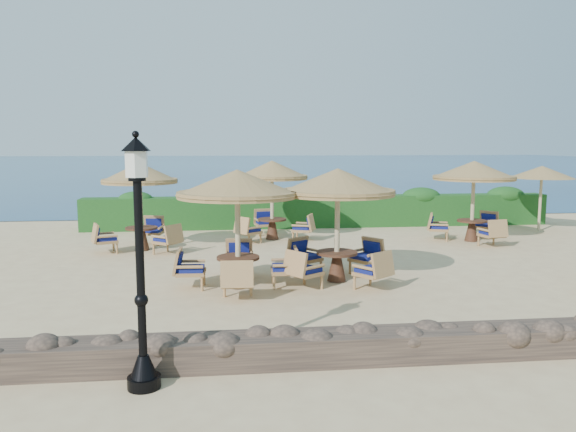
{
  "coord_description": "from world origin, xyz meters",
  "views": [
    {
      "loc": [
        -3.7,
        -14.07,
        3.23
      ],
      "look_at": [
        -2.03,
        0.64,
        1.3
      ],
      "focal_mm": 35.0,
      "sensor_mm": 36.0,
      "label": 1
    }
  ],
  "objects_px": {
    "cafe_set_3": "(140,192)",
    "cafe_set_4": "(272,186)",
    "lamp_post": "(140,274)",
    "extra_parasol": "(542,172)",
    "cafe_set_0": "(238,208)",
    "cafe_set_1": "(337,206)",
    "cafe_set_5": "(474,185)"
  },
  "relations": [
    {
      "from": "cafe_set_5",
      "to": "cafe_set_1",
      "type": "bearing_deg",
      "value": -138.73
    },
    {
      "from": "cafe_set_3",
      "to": "cafe_set_5",
      "type": "height_order",
      "value": "same"
    },
    {
      "from": "cafe_set_3",
      "to": "cafe_set_4",
      "type": "bearing_deg",
      "value": 19.76
    },
    {
      "from": "lamp_post",
      "to": "cafe_set_1",
      "type": "height_order",
      "value": "lamp_post"
    },
    {
      "from": "extra_parasol",
      "to": "cafe_set_5",
      "type": "relative_size",
      "value": 0.87
    },
    {
      "from": "extra_parasol",
      "to": "cafe_set_0",
      "type": "height_order",
      "value": "cafe_set_0"
    },
    {
      "from": "cafe_set_1",
      "to": "cafe_set_5",
      "type": "height_order",
      "value": "same"
    },
    {
      "from": "extra_parasol",
      "to": "cafe_set_0",
      "type": "bearing_deg",
      "value": -148.46
    },
    {
      "from": "lamp_post",
      "to": "cafe_set_3",
      "type": "height_order",
      "value": "lamp_post"
    },
    {
      "from": "cafe_set_1",
      "to": "cafe_set_3",
      "type": "height_order",
      "value": "same"
    },
    {
      "from": "cafe_set_1",
      "to": "cafe_set_5",
      "type": "relative_size",
      "value": 0.97
    },
    {
      "from": "cafe_set_4",
      "to": "cafe_set_5",
      "type": "distance_m",
      "value": 6.62
    },
    {
      "from": "extra_parasol",
      "to": "cafe_set_3",
      "type": "xyz_separation_m",
      "value": [
        -14.01,
        -2.14,
        -0.41
      ]
    },
    {
      "from": "cafe_set_1",
      "to": "cafe_set_5",
      "type": "bearing_deg",
      "value": 41.27
    },
    {
      "from": "extra_parasol",
      "to": "cafe_set_4",
      "type": "xyz_separation_m",
      "value": [
        -9.93,
        -0.67,
        -0.36
      ]
    },
    {
      "from": "cafe_set_3",
      "to": "cafe_set_4",
      "type": "xyz_separation_m",
      "value": [
        4.09,
        1.47,
        0.05
      ]
    },
    {
      "from": "cafe_set_4",
      "to": "cafe_set_5",
      "type": "relative_size",
      "value": 0.99
    },
    {
      "from": "cafe_set_3",
      "to": "cafe_set_0",
      "type": "bearing_deg",
      "value": -59.54
    },
    {
      "from": "cafe_set_1",
      "to": "cafe_set_4",
      "type": "xyz_separation_m",
      "value": [
        -1.02,
        5.92,
        0.02
      ]
    },
    {
      "from": "lamp_post",
      "to": "cafe_set_1",
      "type": "relative_size",
      "value": 1.23
    },
    {
      "from": "cafe_set_0",
      "to": "cafe_set_5",
      "type": "xyz_separation_m",
      "value": [
        7.83,
        5.14,
        0.08
      ]
    },
    {
      "from": "cafe_set_1",
      "to": "cafe_set_4",
      "type": "relative_size",
      "value": 0.98
    },
    {
      "from": "lamp_post",
      "to": "cafe_set_4",
      "type": "bearing_deg",
      "value": 76.73
    },
    {
      "from": "lamp_post",
      "to": "cafe_set_3",
      "type": "distance_m",
      "value": 9.97
    },
    {
      "from": "cafe_set_4",
      "to": "cafe_set_1",
      "type": "bearing_deg",
      "value": -80.21
    },
    {
      "from": "cafe_set_4",
      "to": "cafe_set_0",
      "type": "bearing_deg",
      "value": -101.76
    },
    {
      "from": "lamp_post",
      "to": "extra_parasol",
      "type": "relative_size",
      "value": 1.38
    },
    {
      "from": "cafe_set_1",
      "to": "extra_parasol",
      "type": "bearing_deg",
      "value": 36.47
    },
    {
      "from": "cafe_set_0",
      "to": "cafe_set_3",
      "type": "xyz_separation_m",
      "value": [
        -2.79,
        4.75,
        -0.04
      ]
    },
    {
      "from": "lamp_post",
      "to": "extra_parasol",
      "type": "xyz_separation_m",
      "value": [
        12.6,
        12.0,
        0.62
      ]
    },
    {
      "from": "cafe_set_4",
      "to": "extra_parasol",
      "type": "bearing_deg",
      "value": 3.84
    },
    {
      "from": "cafe_set_0",
      "to": "cafe_set_4",
      "type": "bearing_deg",
      "value": 78.24
    }
  ]
}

